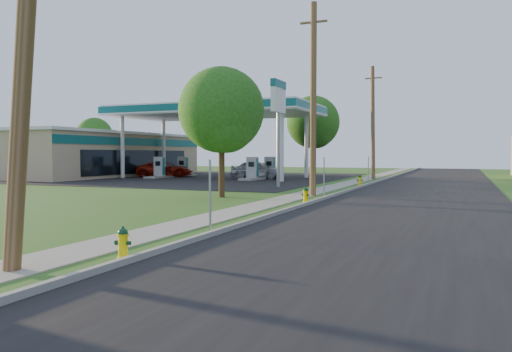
{
  "coord_description": "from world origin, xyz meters",
  "views": [
    {
      "loc": [
        6.52,
        -7.62,
        2.15
      ],
      "look_at": [
        0.0,
        8.0,
        1.4
      ],
      "focal_mm": 35.0,
      "sensor_mm": 36.0,
      "label": 1
    }
  ],
  "objects": [
    {
      "name": "road",
      "position": [
        4.5,
        10.0,
        0.01
      ],
      "size": [
        8.0,
        120.0,
        0.02
      ],
      "primitive_type": "cube",
      "color": "black",
      "rests_on": "ground"
    },
    {
      "name": "tree_lot",
      "position": [
        -7.24,
        40.22,
        5.1
      ],
      "size": [
        5.23,
        5.23,
        7.92
      ],
      "color": "#392B1B",
      "rests_on": "ground"
    },
    {
      "name": "gas_canopy",
      "position": [
        -14.0,
        32.0,
        5.9
      ],
      "size": [
        18.18,
        9.18,
        6.4
      ],
      "color": "silver",
      "rests_on": "ground"
    },
    {
      "name": "ground_plane",
      "position": [
        0.0,
        0.0,
        0.0
      ],
      "size": [
        140.0,
        140.0,
        0.0
      ],
      "primitive_type": "plane",
      "color": "#2B5814",
      "rests_on": "ground"
    },
    {
      "name": "sign_post_near",
      "position": [
        0.25,
        4.2,
        1.0
      ],
      "size": [
        0.05,
        0.04,
        2.0
      ],
      "primitive_type": "cube",
      "color": "gray",
      "rests_on": "ground"
    },
    {
      "name": "car_red",
      "position": [
        -19.15,
        31.92,
        0.72
      ],
      "size": [
        5.73,
        4.21,
        1.45
      ],
      "primitive_type": "imported",
      "rotation": [
        0.0,
        0.0,
        1.96
      ],
      "color": "maroon",
      "rests_on": "ground"
    },
    {
      "name": "fuel_pump_sw",
      "position": [
        -18.5,
        34.0,
        0.72
      ],
      "size": [
        1.2,
        3.2,
        1.9
      ],
      "color": "gray",
      "rests_on": "ground"
    },
    {
      "name": "tree_verge",
      "position": [
        -4.46,
        14.43,
        4.14
      ],
      "size": [
        4.25,
        4.25,
        6.44
      ],
      "color": "#392B1B",
      "rests_on": "ground"
    },
    {
      "name": "tree_back",
      "position": [
        -33.01,
        38.58,
        4.09
      ],
      "size": [
        4.19,
        4.19,
        6.36
      ],
      "color": "#392B1B",
      "rests_on": "ground"
    },
    {
      "name": "utility_pole_near",
      "position": [
        -0.6,
        -1.0,
        4.8
      ],
      "size": [
        1.4,
        0.32,
        9.48
      ],
      "color": "brown",
      "rests_on": "ground"
    },
    {
      "name": "utility_pole_far",
      "position": [
        -0.6,
        35.0,
        4.8
      ],
      "size": [
        1.4,
        0.32,
        9.5
      ],
      "color": "brown",
      "rests_on": "ground"
    },
    {
      "name": "forecourt",
      "position": [
        -16.0,
        32.0,
        0.01
      ],
      "size": [
        26.0,
        28.0,
        0.02
      ],
      "primitive_type": "cube",
      "color": "black",
      "rests_on": "ground"
    },
    {
      "name": "sidewalk",
      "position": [
        -1.25,
        10.0,
        0.01
      ],
      "size": [
        1.5,
        120.0,
        0.03
      ],
      "primitive_type": "cube",
      "color": "gray",
      "rests_on": "ground"
    },
    {
      "name": "convenience_store",
      "position": [
        -26.98,
        32.0,
        2.13
      ],
      "size": [
        10.4,
        22.4,
        4.25
      ],
      "color": "tan",
      "rests_on": "ground"
    },
    {
      "name": "curb",
      "position": [
        0.5,
        10.0,
        0.07
      ],
      "size": [
        0.15,
        120.0,
        0.15
      ],
      "primitive_type": "cube",
      "color": "gray",
      "rests_on": "ground"
    },
    {
      "name": "sign_post_mid",
      "position": [
        0.25,
        16.0,
        1.0
      ],
      "size": [
        0.05,
        0.04,
        2.0
      ],
      "primitive_type": "cube",
      "color": "gray",
      "rests_on": "ground"
    },
    {
      "name": "sign_post_far",
      "position": [
        0.25,
        28.2,
        1.0
      ],
      "size": [
        0.05,
        0.04,
        2.0
      ],
      "primitive_type": "cube",
      "color": "gray",
      "rests_on": "ground"
    },
    {
      "name": "utility_pole_mid",
      "position": [
        -0.6,
        17.0,
        4.95
      ],
      "size": [
        1.4,
        0.32,
        9.8
      ],
      "color": "brown",
      "rests_on": "ground"
    },
    {
      "name": "hydrant_near",
      "position": [
        0.14,
        0.63,
        0.33
      ],
      "size": [
        0.35,
        0.31,
        0.68
      ],
      "color": "yellow",
      "rests_on": "ground"
    },
    {
      "name": "hydrant_far",
      "position": [
        0.09,
        25.93,
        0.37
      ],
      "size": [
        0.39,
        0.35,
        0.75
      ],
      "color": "yellow",
      "rests_on": "ground"
    },
    {
      "name": "fuel_pump_nw",
      "position": [
        -18.5,
        30.0,
        0.72
      ],
      "size": [
        1.2,
        3.2,
        1.9
      ],
      "color": "gray",
      "rests_on": "ground"
    },
    {
      "name": "car_silver",
      "position": [
        -10.01,
        32.35,
        0.79
      ],
      "size": [
        4.75,
        2.2,
        1.58
      ],
      "primitive_type": "imported",
      "rotation": [
        0.0,
        0.0,
        1.64
      ],
      "color": "silver",
      "rests_on": "ground"
    },
    {
      "name": "hydrant_mid",
      "position": [
        0.19,
        13.18,
        0.35
      ],
      "size": [
        0.36,
        0.33,
        0.71
      ],
      "color": "#E7C200",
      "rests_on": "ground"
    },
    {
      "name": "fuel_pump_se",
      "position": [
        -9.5,
        34.0,
        0.72
      ],
      "size": [
        1.2,
        3.2,
        1.9
      ],
      "color": "gray",
      "rests_on": "ground"
    },
    {
      "name": "fuel_pump_ne",
      "position": [
        -9.5,
        30.0,
        0.72
      ],
      "size": [
        1.2,
        3.2,
        1.9
      ],
      "color": "gray",
      "rests_on": "ground"
    },
    {
      "name": "price_pylon",
      "position": [
        -4.5,
        22.5,
        5.43
      ],
      "size": [
        0.34,
        2.04,
        6.85
      ],
      "color": "gray",
      "rests_on": "ground"
    }
  ]
}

